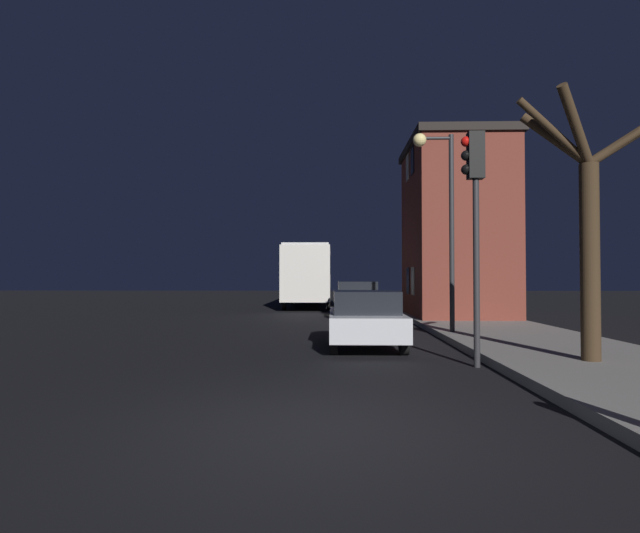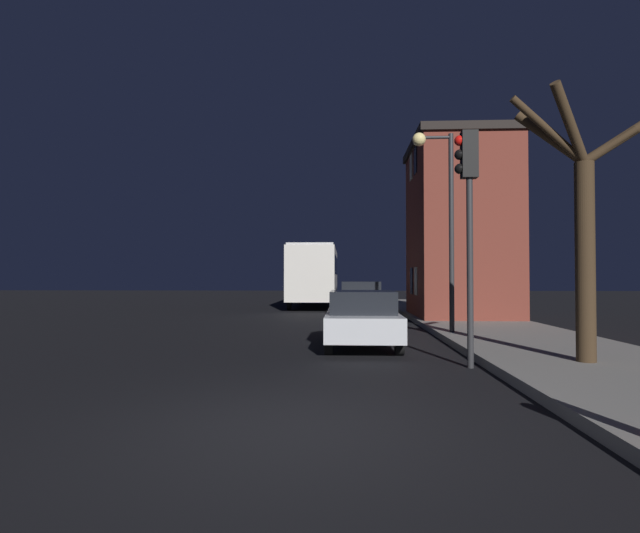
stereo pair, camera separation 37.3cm
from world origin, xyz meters
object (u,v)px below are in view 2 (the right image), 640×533
traffic_light (468,198)px  car_mid_lane (360,298)px  car_near_lane (362,318)px  bare_tree (581,223)px  streetlamp (440,198)px  bus (315,271)px

traffic_light → car_mid_lane: 12.69m
car_near_lane → car_mid_lane: bearing=88.4°
traffic_light → car_mid_lane: traffic_light is taller
traffic_light → bare_tree: 2.07m
traffic_light → car_near_lane: bearing=125.6°
streetlamp → bus: bearing=106.8°
streetlamp → car_mid_lane: (-2.03, 7.66, -3.17)m
streetlamp → car_near_lane: size_ratio=1.46×
traffic_light → car_mid_lane: (-1.66, 12.34, -2.42)m
car_mid_lane → car_near_lane: bearing=-91.6°
streetlamp → bare_tree: (1.61, -4.95, -1.27)m
bare_tree → bus: size_ratio=0.55×
bus → car_mid_lane: bus is taller
bare_tree → car_near_lane: 5.28m
streetlamp → traffic_light: size_ratio=1.26×
streetlamp → bus: (-4.47, 14.78, -1.90)m
bare_tree → bus: 20.66m
bare_tree → car_near_lane: bearing=142.9°
bare_tree → car_near_lane: bare_tree is taller
car_near_lane → traffic_light: bearing=-54.4°
bare_tree → bus: bare_tree is taller
car_near_lane → bus: bearing=97.4°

